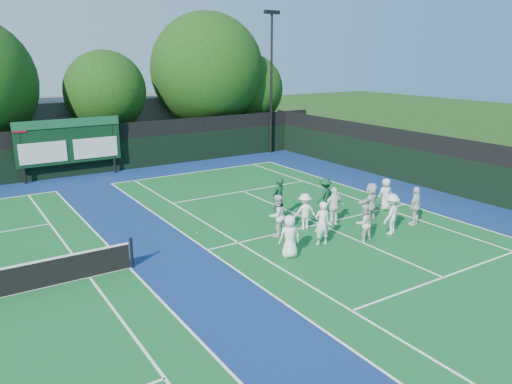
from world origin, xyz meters
TOP-DOWN VIEW (x-y plane):
  - ground at (0.00, 0.00)m, footprint 120.00×120.00m
  - court_apron at (-6.00, 1.00)m, footprint 34.00×32.00m
  - near_court at (0.00, 1.00)m, footprint 11.05×23.85m
  - back_fence at (-6.00, 16.00)m, footprint 34.00×0.08m
  - divider_fence_right at (9.00, 1.00)m, footprint 0.08×32.00m
  - scoreboard at (-7.01, 15.59)m, footprint 6.00×0.21m
  - clubhouse at (-2.00, 24.00)m, footprint 18.00×6.00m
  - light_pole_right at (7.50, 15.70)m, footprint 1.20×0.30m
  - tree_c at (-3.34, 19.58)m, footprint 5.47×5.47m
  - tree_d at (4.40, 19.58)m, footprint 8.45×8.45m
  - tree_e at (7.96, 19.58)m, footprint 5.62×5.62m
  - tennis_ball_1 at (1.50, 3.99)m, footprint 0.07×0.07m
  - tennis_ball_2 at (1.74, -0.51)m, footprint 0.07×0.07m
  - tennis_ball_3 at (-5.03, 2.80)m, footprint 0.07×0.07m
  - tennis_ball_5 at (1.69, -0.40)m, footprint 0.07×0.07m
  - player_front_0 at (-3.26, -1.21)m, footprint 0.90×0.71m
  - player_front_1 at (-1.47, -0.88)m, footprint 0.70×0.52m
  - player_front_2 at (0.11, -1.52)m, footprint 0.79×0.64m
  - player_front_3 at (1.71, -1.47)m, footprint 1.24×0.95m
  - player_front_4 at (3.43, -1.27)m, footprint 1.08×0.70m
  - player_back_0 at (-2.39, 0.83)m, footprint 0.96×0.81m
  - player_back_1 at (-0.91, 0.90)m, footprint 1.10×0.78m
  - player_back_2 at (0.50, 0.66)m, footprint 1.01×0.47m
  - player_back_3 at (2.30, 0.25)m, footprint 1.67×0.96m
  - player_back_4 at (3.97, 0.95)m, footprint 0.85×0.66m
  - coach_left at (-1.19, 2.43)m, footprint 0.82×0.66m
  - coach_right at (1.31, 2.20)m, footprint 1.18×0.86m

SIDE VIEW (x-z plane):
  - ground at x=0.00m, z-range 0.00..0.00m
  - court_apron at x=-6.00m, z-range 0.00..0.01m
  - near_court at x=0.00m, z-range 0.01..0.01m
  - tennis_ball_1 at x=1.50m, z-range 0.00..0.07m
  - tennis_ball_2 at x=1.74m, z-range 0.00..0.07m
  - tennis_ball_3 at x=-5.03m, z-range 0.00..0.07m
  - tennis_ball_5 at x=1.69m, z-range 0.00..0.07m
  - player_back_4 at x=3.97m, z-range 0.00..1.54m
  - player_front_2 at x=0.11m, z-range 0.00..1.54m
  - player_back_1 at x=-0.91m, z-range 0.00..1.55m
  - player_front_0 at x=-3.26m, z-range 0.00..1.60m
  - coach_right at x=1.31m, z-range 0.00..1.64m
  - player_back_2 at x=0.50m, z-range 0.00..1.68m
  - player_front_3 at x=1.71m, z-range 0.00..1.70m
  - player_front_4 at x=3.43m, z-range 0.00..1.71m
  - player_back_3 at x=2.30m, z-range 0.00..1.71m
  - player_back_0 at x=-2.39m, z-range 0.00..1.75m
  - player_front_1 at x=-1.47m, z-range 0.00..1.75m
  - coach_left at x=-1.19m, z-range 0.00..1.96m
  - back_fence at x=-6.00m, z-range -0.14..2.86m
  - divider_fence_right at x=9.00m, z-range -0.14..2.86m
  - clubhouse at x=-2.00m, z-range 0.00..4.00m
  - scoreboard at x=-7.01m, z-range 0.42..3.97m
  - tree_e at x=7.96m, z-range 0.67..7.95m
  - tree_c at x=-3.34m, z-range 0.85..8.32m
  - tree_d at x=4.40m, z-range 0.68..10.94m
  - light_pole_right at x=7.50m, z-range 1.24..11.36m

